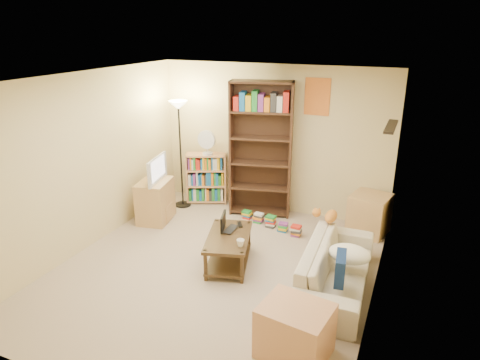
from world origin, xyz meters
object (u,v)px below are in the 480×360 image
(mug, at_px, (240,243))
(side_table, at_px, (369,214))
(television, at_px, (153,169))
(short_bookshelf, at_px, (206,178))
(floor_lamp, at_px, (179,123))
(end_cabinet, at_px, (295,331))
(tall_bookshelf, at_px, (261,147))
(tabby_cat, at_px, (328,216))
(coffee_table, at_px, (229,245))
(laptop, at_px, (234,230))
(tv_stand, at_px, (155,201))
(sofa, at_px, (336,268))
(desk_fan, at_px, (207,142))

(mug, distance_m, side_table, 2.37)
(television, bearing_deg, short_bookshelf, -33.22)
(floor_lamp, relative_size, end_cabinet, 2.90)
(tall_bookshelf, relative_size, side_table, 3.60)
(tabby_cat, distance_m, side_table, 1.14)
(tabby_cat, distance_m, mug, 1.31)
(tall_bookshelf, relative_size, end_cabinet, 3.46)
(coffee_table, xyz_separation_m, side_table, (1.61, 1.74, 0.03))
(mug, distance_m, floor_lamp, 2.74)
(side_table, bearing_deg, laptop, -135.45)
(coffee_table, distance_m, tall_bookshelf, 1.99)
(laptop, bearing_deg, tall_bookshelf, 5.82)
(tv_stand, bearing_deg, sofa, -25.38)
(laptop, height_order, short_bookshelf, short_bookshelf)
(desk_fan, bearing_deg, tall_bookshelf, -2.12)
(tabby_cat, bearing_deg, coffee_table, -147.86)
(television, xyz_separation_m, end_cabinet, (3.00, -2.09, -0.62))
(mug, bearing_deg, sofa, 10.91)
(television, height_order, floor_lamp, floor_lamp)
(mug, bearing_deg, floor_lamp, 137.30)
(coffee_table, relative_size, short_bookshelf, 1.19)
(sofa, distance_m, side_table, 1.73)
(laptop, bearing_deg, tabby_cat, -65.48)
(television, distance_m, side_table, 3.49)
(floor_lamp, bearing_deg, coffee_table, -43.31)
(tabby_cat, distance_m, desk_fan, 2.68)
(floor_lamp, distance_m, end_cabinet, 4.22)
(floor_lamp, bearing_deg, short_bookshelf, 44.97)
(laptop, relative_size, short_bookshelf, 0.32)
(mug, relative_size, television, 0.14)
(short_bookshelf, xyz_separation_m, floor_lamp, (-0.32, -0.32, 1.05))
(laptop, relative_size, tall_bookshelf, 0.13)
(laptop, xyz_separation_m, end_cabinet, (1.30, -1.44, -0.18))
(laptop, distance_m, desk_fan, 2.17)
(side_table, bearing_deg, sofa, -95.65)
(sofa, distance_m, desk_fan, 3.33)
(tabby_cat, height_order, tall_bookshelf, tall_bookshelf)
(mug, xyz_separation_m, tall_bookshelf, (-0.48, 1.96, 0.71))
(tv_stand, bearing_deg, side_table, 4.40)
(television, bearing_deg, tv_stand, -0.00)
(tv_stand, distance_m, short_bookshelf, 1.12)
(coffee_table, xyz_separation_m, desk_fan, (-1.23, 1.79, 0.87))
(laptop, distance_m, television, 1.88)
(tv_stand, bearing_deg, floor_lamp, 71.22)
(television, distance_m, desk_fan, 1.12)
(floor_lamp, height_order, side_table, floor_lamp)
(tv_stand, relative_size, floor_lamp, 0.36)
(television, xyz_separation_m, short_bookshelf, (0.42, 1.03, -0.44))
(tabby_cat, distance_m, short_bookshelf, 2.69)
(television, relative_size, side_table, 1.16)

